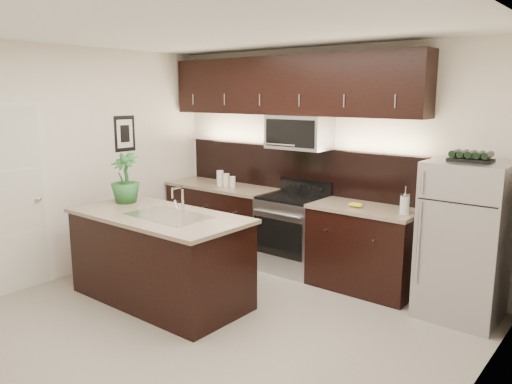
{
  "coord_description": "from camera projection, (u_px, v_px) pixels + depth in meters",
  "views": [
    {
      "loc": [
        3.11,
        -3.2,
        2.15
      ],
      "look_at": [
        0.09,
        0.55,
        1.2
      ],
      "focal_mm": 35.0,
      "sensor_mm": 36.0,
      "label": 1
    }
  ],
  "objects": [
    {
      "name": "wine_rack",
      "position": [
        471.0,
        157.0,
        4.62
      ],
      "size": [
        0.38,
        0.23,
        0.09
      ],
      "color": "black",
      "rests_on": "refrigerator"
    },
    {
      "name": "sink_faucet",
      "position": [
        168.0,
        214.0,
        5.04
      ],
      "size": [
        0.84,
        0.5,
        0.28
      ],
      "color": "silver",
      "rests_on": "island"
    },
    {
      "name": "refrigerator",
      "position": [
        464.0,
        241.0,
        4.78
      ],
      "size": [
        0.74,
        0.67,
        1.53
      ],
      "primitive_type": "cube",
      "color": "#B2B2B7",
      "rests_on": "ground"
    },
    {
      "name": "upper_fixtures",
      "position": [
        289.0,
        95.0,
        6.03
      ],
      "size": [
        3.49,
        0.4,
        1.66
      ],
      "color": "black",
      "rests_on": "counter_run"
    },
    {
      "name": "french_press",
      "position": [
        405.0,
        204.0,
        5.11
      ],
      "size": [
        0.1,
        0.1,
        0.28
      ],
      "rotation": [
        0.0,
        0.0,
        -0.4
      ],
      "color": "silver",
      "rests_on": "counter_run"
    },
    {
      "name": "plant",
      "position": [
        125.0,
        178.0,
        5.61
      ],
      "size": [
        0.4,
        0.4,
        0.56
      ],
      "primitive_type": "imported",
      "rotation": [
        0.0,
        0.0,
        0.32
      ],
      "color": "#27622A",
      "rests_on": "island"
    },
    {
      "name": "ground",
      "position": [
        213.0,
        323.0,
        4.77
      ],
      "size": [
        4.5,
        4.5,
        0.0
      ],
      "primitive_type": "plane",
      "color": "gray",
      "rests_on": "ground"
    },
    {
      "name": "counter_run",
      "position": [
        279.0,
        230.0,
        6.26
      ],
      "size": [
        3.51,
        0.65,
        0.94
      ],
      "color": "black",
      "rests_on": "ground"
    },
    {
      "name": "room_walls",
      "position": [
        198.0,
        145.0,
        4.49
      ],
      "size": [
        4.52,
        4.02,
        2.71
      ],
      "color": "silver",
      "rests_on": "ground"
    },
    {
      "name": "bananas",
      "position": [
        353.0,
        204.0,
        5.45
      ],
      "size": [
        0.17,
        0.13,
        0.05
      ],
      "primitive_type": "ellipsoid",
      "rotation": [
        0.0,
        0.0,
        -0.01
      ],
      "color": "yellow",
      "rests_on": "counter_run"
    },
    {
      "name": "island",
      "position": [
        160.0,
        257.0,
        5.22
      ],
      "size": [
        1.96,
        0.96,
        0.94
      ],
      "color": "black",
      "rests_on": "ground"
    },
    {
      "name": "canisters",
      "position": [
        225.0,
        180.0,
        6.64
      ],
      "size": [
        0.31,
        0.09,
        0.21
      ],
      "rotation": [
        0.0,
        0.0,
        -0.01
      ],
      "color": "silver",
      "rests_on": "counter_run"
    }
  ]
}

